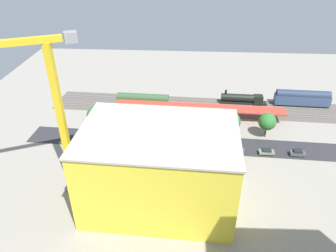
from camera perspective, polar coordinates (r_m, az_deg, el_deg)
ground_plane at (r=95.35m, az=6.23°, el=-2.58°), size 165.96×165.96×0.00m
rail_bed at (r=113.89m, az=5.92°, el=3.45°), size 104.26×18.90×0.01m
street_asphalt at (r=93.67m, az=6.26°, el=-3.27°), size 104.02×13.62×0.01m
track_rails at (r=113.80m, az=5.92°, el=3.53°), size 103.63×12.47×0.12m
platform_canopy_near at (r=105.15m, az=5.43°, el=3.35°), size 55.69×7.78×4.07m
locomotive at (r=117.53m, az=13.35°, el=4.65°), size 16.17×3.46×5.11m
passenger_coach at (r=122.17m, az=22.82°, el=4.65°), size 19.02×4.01×5.84m
freight_coach_far at (r=110.56m, az=-4.47°, el=4.43°), size 18.46×3.71×5.88m
parked_car_0 at (r=95.23m, az=22.07°, el=-4.47°), size 4.11×2.02×1.82m
parked_car_1 at (r=92.93m, az=17.13°, el=-4.43°), size 4.20×1.84×1.64m
parked_car_2 at (r=91.39m, az=12.13°, el=-4.23°), size 4.32×1.89×1.83m
parked_car_3 at (r=90.64m, az=6.95°, el=-4.07°), size 4.40×2.10×1.66m
construction_building at (r=69.76m, az=-1.57°, el=-7.55°), size 32.84×23.10×18.17m
construction_roof_slab at (r=64.36m, az=-1.69°, el=-1.09°), size 33.47×23.72×0.40m
tower_crane at (r=70.07m, az=-20.48°, el=2.89°), size 24.76×12.27×36.91m
box_truck_0 at (r=87.95m, az=-4.30°, el=-4.40°), size 10.13×3.55×3.41m
box_truck_1 at (r=86.53m, az=-3.42°, el=-4.98°), size 8.49×3.02×3.60m
street_tree_0 at (r=96.22m, az=10.41°, el=1.24°), size 4.71×4.71×7.89m
street_tree_1 at (r=96.41m, az=10.99°, el=0.76°), size 6.21×6.21×7.92m
street_tree_2 at (r=98.19m, az=17.26°, el=0.75°), size 5.21×5.21×7.89m
street_tree_3 at (r=99.18m, az=-12.75°, el=1.95°), size 5.38×5.38×8.24m
traffic_light at (r=89.15m, az=-7.28°, el=-2.25°), size 0.50×0.36×5.92m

